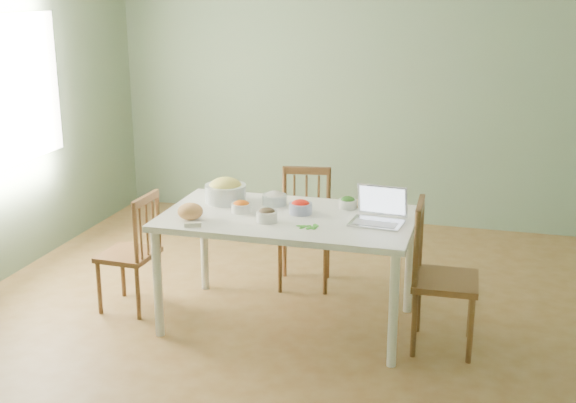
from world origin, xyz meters
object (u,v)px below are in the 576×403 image
(chair_left, at_px, (128,252))
(laptop, at_px, (377,207))
(bowl_squash, at_px, (226,190))
(dining_table, at_px, (288,270))
(chair_far, at_px, (304,230))
(chair_right, at_px, (446,277))
(bread_boule, at_px, (190,211))

(chair_left, bearing_deg, laptop, 93.43)
(chair_left, xyz_separation_m, laptop, (1.81, 0.03, 0.48))
(bowl_squash, relative_size, laptop, 0.88)
(dining_table, bearing_deg, laptop, -2.50)
(chair_left, distance_m, laptop, 1.88)
(chair_far, height_order, laptop, laptop)
(chair_right, bearing_deg, chair_left, 87.96)
(dining_table, xyz_separation_m, chair_right, (1.08, -0.07, 0.09))
(chair_right, bearing_deg, dining_table, 84.64)
(chair_right, bearing_deg, bowl_squash, 78.84)
(chair_left, bearing_deg, chair_right, 92.21)
(bread_boule, bearing_deg, dining_table, 22.85)
(bread_boule, height_order, laptop, laptop)
(bowl_squash, distance_m, laptop, 1.16)
(chair_right, distance_m, bread_boule, 1.74)
(chair_right, distance_m, bowl_squash, 1.68)
(chair_left, relative_size, chair_right, 0.89)
(bread_boule, xyz_separation_m, bowl_squash, (0.09, 0.45, 0.03))
(dining_table, relative_size, laptop, 5.04)
(bread_boule, height_order, bowl_squash, bowl_squash)
(bowl_squash, bearing_deg, laptop, -11.15)
(chair_right, bearing_deg, chair_far, 54.17)
(chair_far, bearing_deg, bread_boule, -129.19)
(chair_far, relative_size, bowl_squash, 3.12)
(dining_table, xyz_separation_m, bread_boule, (-0.61, -0.26, 0.46))
(chair_far, distance_m, laptop, 1.10)
(bowl_squash, height_order, laptop, laptop)
(dining_table, xyz_separation_m, chair_far, (-0.06, 0.71, 0.06))
(chair_far, bearing_deg, bowl_squash, -141.77)
(dining_table, bearing_deg, chair_right, -3.54)
(chair_far, xyz_separation_m, bowl_squash, (-0.46, -0.51, 0.42))
(bread_boule, distance_m, laptop, 1.25)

